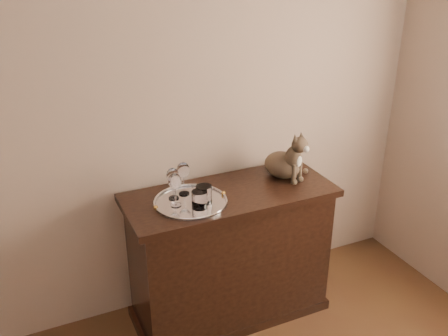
# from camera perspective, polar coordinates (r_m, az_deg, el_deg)

# --- Properties ---
(wall_back) EXTENTS (4.00, 0.10, 2.70)m
(wall_back) POSITION_cam_1_polar(r_m,az_deg,el_deg) (2.73, -13.69, 7.01)
(wall_back) COLOR tan
(wall_back) RESTS_ON ground
(sideboard) EXTENTS (1.20, 0.50, 0.85)m
(sideboard) POSITION_cam_1_polar(r_m,az_deg,el_deg) (3.03, 0.65, -9.92)
(sideboard) COLOR black
(sideboard) RESTS_ON ground
(tray) EXTENTS (0.40, 0.40, 0.01)m
(tray) POSITION_cam_1_polar(r_m,az_deg,el_deg) (2.70, -3.83, -3.95)
(tray) COLOR silver
(tray) RESTS_ON sideboard
(wine_glass_a) EXTENTS (0.07, 0.07, 0.18)m
(wine_glass_a) POSITION_cam_1_polar(r_m,az_deg,el_deg) (2.70, -5.84, -1.77)
(wine_glass_a) COLOR silver
(wine_glass_a) RESTS_ON tray
(wine_glass_b) EXTENTS (0.07, 0.07, 0.19)m
(wine_glass_b) POSITION_cam_1_polar(r_m,az_deg,el_deg) (2.74, -4.64, -1.20)
(wine_glass_b) COLOR white
(wine_glass_b) RESTS_ON tray
(wine_glass_c) EXTENTS (0.07, 0.07, 0.19)m
(wine_glass_c) POSITION_cam_1_polar(r_m,az_deg,el_deg) (2.63, -5.59, -2.47)
(wine_glass_c) COLOR white
(wine_glass_c) RESTS_ON tray
(tumbler_a) EXTENTS (0.09, 0.09, 0.10)m
(tumbler_a) POSITION_cam_1_polar(r_m,az_deg,el_deg) (2.66, -2.32, -3.03)
(tumbler_a) COLOR silver
(tumbler_a) RESTS_ON tray
(tumbler_b) EXTENTS (0.08, 0.08, 0.10)m
(tumbler_b) POSITION_cam_1_polar(r_m,az_deg,el_deg) (2.62, -2.82, -3.63)
(tumbler_b) COLOR white
(tumbler_b) RESTS_ON tray
(cat) EXTENTS (0.38, 0.37, 0.30)m
(cat) POSITION_cam_1_polar(r_m,az_deg,el_deg) (2.95, 6.80, 1.72)
(cat) COLOR #4E3D2E
(cat) RESTS_ON sideboard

